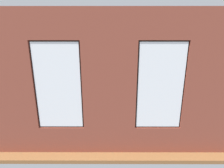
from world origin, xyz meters
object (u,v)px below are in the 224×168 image
at_px(potted_plant_between_couches, 151,115).
at_px(tv_flatscreen, 30,87).
at_px(remote_silver, 111,93).
at_px(candle_jar, 105,93).
at_px(potted_plant_near_tv, 34,107).
at_px(table_plant_small, 118,92).
at_px(potted_plant_mid_room_small, 130,92).
at_px(potted_plant_beside_window_right, 24,119).
at_px(potted_plant_corner_far_left, 209,115).
at_px(papasan_chair, 101,86).
at_px(media_console, 32,106).
at_px(potted_plant_corner_near_left, 165,81).
at_px(potted_plant_by_left_couch, 158,89).
at_px(coffee_table, 115,95).
at_px(couch_left, 177,102).
at_px(couch_by_window, 102,126).
at_px(cup_ceramic, 125,92).

bearing_deg(potted_plant_between_couches, tv_flatscreen, -20.16).
relative_size(remote_silver, potted_plant_between_couches, 0.15).
relative_size(candle_jar, remote_silver, 0.74).
xyz_separation_m(tv_flatscreen, potted_plant_near_tv, (-0.55, 0.97, -0.34)).
bearing_deg(table_plant_small, potted_plant_mid_room_small, -124.27).
height_order(potted_plant_beside_window_right, potted_plant_mid_room_small, potted_plant_beside_window_right).
distance_m(potted_plant_corner_far_left, potted_plant_between_couches, 1.58).
height_order(potted_plant_beside_window_right, potted_plant_between_couches, potted_plant_between_couches).
height_order(candle_jar, papasan_chair, papasan_chair).
relative_size(media_console, potted_plant_corner_near_left, 1.00).
relative_size(tv_flatscreen, potted_plant_by_left_couch, 2.23).
bearing_deg(coffee_table, potted_plant_mid_room_small, -132.89).
bearing_deg(candle_jar, tv_flatscreen, 15.69).
height_order(tv_flatscreen, potted_plant_near_tv, tv_flatscreen).
distance_m(couch_left, remote_silver, 2.68).
bearing_deg(couch_by_window, remote_silver, -95.50).
xyz_separation_m(coffee_table, tv_flatscreen, (3.12, 0.87, 0.61)).
bearing_deg(cup_ceramic, coffee_table, 18.49).
bearing_deg(potted_plant_by_left_couch, potted_plant_near_tv, 30.72).
bearing_deg(potted_plant_mid_room_small, tv_flatscreen, 23.00).
xyz_separation_m(couch_left, potted_plant_near_tv, (4.96, 1.21, 0.34)).
bearing_deg(candle_jar, potted_plant_mid_room_small, -142.60).
relative_size(potted_plant_by_left_couch, potted_plant_near_tv, 0.55).
bearing_deg(couch_by_window, potted_plant_mid_room_small, -109.47).
distance_m(media_console, potted_plant_near_tv, 1.18).
relative_size(papasan_chair, potted_plant_beside_window_right, 1.07).
bearing_deg(potted_plant_by_left_couch, coffee_table, 23.56).
distance_m(remote_silver, potted_plant_beside_window_right, 3.55).
relative_size(couch_left, table_plant_small, 8.52).
bearing_deg(potted_plant_between_couches, candle_jar, -58.08).
bearing_deg(potted_plant_between_couches, media_console, -20.12).
xyz_separation_m(couch_by_window, tv_flatscreen, (2.70, -1.56, 0.68)).
bearing_deg(candle_jar, couch_by_window, 90.27).
height_order(table_plant_small, potted_plant_mid_room_small, table_plant_small).
bearing_deg(coffee_table, remote_silver, -27.72).
height_order(cup_ceramic, remote_silver, cup_ceramic).
bearing_deg(table_plant_small, candle_jar, 0.00).
height_order(couch_left, coffee_table, couch_left).
bearing_deg(tv_flatscreen, papasan_chair, -139.74).
bearing_deg(potted_plant_near_tv, cup_ceramic, -146.35).
height_order(coffee_table, potted_plant_by_left_couch, potted_plant_by_left_couch).
height_order(couch_by_window, potted_plant_near_tv, potted_plant_near_tv).
bearing_deg(potted_plant_corner_far_left, potted_plant_by_left_couch, -80.81).
height_order(candle_jar, potted_plant_corner_far_left, potted_plant_corner_far_left).
distance_m(remote_silver, potted_plant_between_couches, 2.73).
height_order(table_plant_small, tv_flatscreen, tv_flatscreen).
distance_m(table_plant_small, remote_silver, 0.38).
bearing_deg(couch_left, table_plant_small, -101.47).
bearing_deg(potted_plant_mid_room_small, potted_plant_near_tv, 38.44).
height_order(potted_plant_by_left_couch, potted_plant_corner_far_left, potted_plant_corner_far_left).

